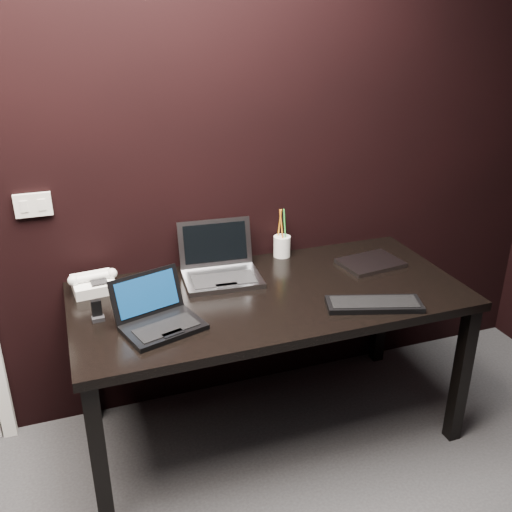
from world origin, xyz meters
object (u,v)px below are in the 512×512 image
object	(u,v)px
ext_keyboard	(374,304)
closed_laptop	(371,263)
mobile_phone	(97,313)
netbook	(159,317)
desk_phone	(93,283)
pen_cup	(282,245)
silver_laptop	(220,269)
desk	(270,308)

from	to	relation	value
ext_keyboard	closed_laptop	distance (m)	0.42
ext_keyboard	mobile_phone	size ratio (longest dim) A/B	4.96
netbook	desk_phone	xyz separation A→B (m)	(-0.21, 0.39, 0.00)
closed_laptop	pen_cup	size ratio (longest dim) A/B	1.25
silver_laptop	netbook	bearing A→B (deg)	-135.84
closed_laptop	ext_keyboard	bearing A→B (deg)	-117.93
mobile_phone	desk	bearing A→B (deg)	-0.47
pen_cup	mobile_phone	bearing A→B (deg)	-159.59
desk	closed_laptop	bearing A→B (deg)	11.02
netbook	desk_phone	size ratio (longest dim) A/B	1.65
silver_laptop	pen_cup	bearing A→B (deg)	21.08
ext_keyboard	mobile_phone	world-z (taller)	mobile_phone
netbook	silver_laptop	xyz separation A→B (m)	(0.35, 0.34, 0.01)
netbook	silver_laptop	bearing A→B (deg)	44.16
closed_laptop	pen_cup	world-z (taller)	pen_cup
closed_laptop	pen_cup	xyz separation A→B (m)	(-0.36, 0.24, 0.05)
desk_phone	pen_cup	xyz separation A→B (m)	(0.92, 0.09, 0.02)
desk	netbook	distance (m)	0.54
netbook	closed_laptop	bearing A→B (deg)	12.31
silver_laptop	desk	bearing A→B (deg)	-52.63
desk	pen_cup	xyz separation A→B (m)	(0.19, 0.35, 0.14)
silver_laptop	closed_laptop	distance (m)	0.73
closed_laptop	mobile_phone	xyz separation A→B (m)	(-1.29, -0.10, 0.02)
netbook	closed_laptop	xyz separation A→B (m)	(1.07, 0.23, -0.03)
desk	netbook	bearing A→B (deg)	-166.28
desk	ext_keyboard	distance (m)	0.46
netbook	desk	bearing A→B (deg)	13.72
ext_keyboard	desk_phone	bearing A→B (deg)	153.93
desk_phone	pen_cup	distance (m)	0.92
ext_keyboard	closed_laptop	size ratio (longest dim) A/B	1.34
netbook	closed_laptop	world-z (taller)	netbook
silver_laptop	mobile_phone	world-z (taller)	silver_laptop
netbook	silver_laptop	distance (m)	0.48
closed_laptop	desk_phone	xyz separation A→B (m)	(-1.28, 0.16, 0.03)
silver_laptop	closed_laptop	bearing A→B (deg)	-8.16
silver_laptop	closed_laptop	world-z (taller)	silver_laptop
desk	silver_laptop	bearing A→B (deg)	127.37
ext_keyboard	desk_phone	distance (m)	1.21
desk	mobile_phone	size ratio (longest dim) A/B	20.34
ext_keyboard	mobile_phone	bearing A→B (deg)	166.03
silver_laptop	desk_phone	size ratio (longest dim) A/B	1.69
silver_laptop	desk_phone	world-z (taller)	silver_laptop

